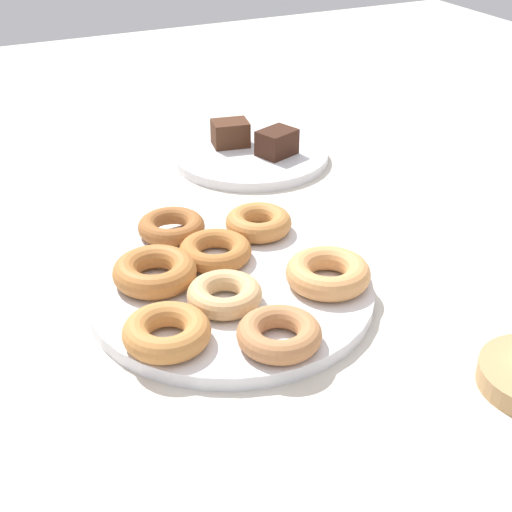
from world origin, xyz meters
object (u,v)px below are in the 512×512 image
Objects in this scene: donut_6 at (171,227)px; brownie_far at (277,143)px; donut_1 at (328,273)px; donut_3 at (259,223)px; donut_7 at (215,251)px; donut_plate at (231,292)px; donut_5 at (225,294)px; donut_0 at (167,332)px; cake_plate at (251,155)px; brownie_near at (230,133)px; donut_2 at (280,334)px; donut_4 at (155,271)px.

donut_6 is 1.48× the size of brownie_far.
donut_6 is at bearing -147.32° from donut_1.
donut_3 is 0.08m from donut_7.
donut_5 is (0.03, -0.02, 0.02)m from donut_plate.
donut_0 is 0.36× the size of cake_plate.
brownie_near is at bearing 153.33° from donut_7.
donut_2 is at bearing 63.59° from donut_0.
donut_0 is 1.57× the size of brownie_near.
donut_6 is at bearing -37.68° from brownie_near.
brownie_near is 0.08m from brownie_far.
brownie_far reaches higher than donut_7.
donut_6 is (-0.04, -0.10, -0.00)m from donut_3.
donut_plate is 3.61× the size of donut_0.
donut_3 reaches higher than donut_5.
brownie_far reaches higher than donut_3.
donut_0 reaches higher than donut_2.
brownie_near is (-0.28, 0.08, 0.01)m from donut_3.
donut_7 is (-0.12, 0.10, -0.00)m from donut_0.
donut_6 is 0.28m from cake_plate.
brownie_near is (-0.49, 0.16, 0.01)m from donut_2.
donut_plate is 0.11m from donut_1.
donut_1 is at bearing 83.88° from donut_5.
donut_0 is 0.51m from brownie_near.
donut_4 reaches higher than donut_6.
donut_1 is 1.14× the size of donut_3.
brownie_near is 1.00× the size of brownie_far.
cake_plate is 4.36× the size of brownie_far.
donut_0 is 1.04× the size of donut_2.
donut_5 reaches higher than cake_plate.
donut_plate is 3.35× the size of donut_1.
donut_4 is at bearing -70.01° from donut_3.
donut_4 is 0.38× the size of cake_plate.
donut_5 is (0.13, -0.10, -0.00)m from donut_3.
donut_7 is at bearing 140.51° from donut_0.
donut_plate is at bearing -34.58° from brownie_far.
donut_1 reaches higher than donut_5.
donut_3 is 0.25m from brownie_far.
cake_plate is (-0.37, 0.20, -0.02)m from donut_5.
donut_plate is 0.06m from donut_7.
donut_plate is at bearing -23.81° from brownie_near.
cake_plate is (-0.30, 0.25, -0.02)m from donut_4.
donut_2 is 0.90× the size of donut_4.
donut_1 reaches higher than donut_0.
brownie_near is at bearing 156.19° from donut_plate.
cake_plate is at bearing 151.10° from donut_5.
donut_0 is (0.07, -0.10, 0.02)m from donut_plate.
donut_7 is 0.35m from brownie_near.
donut_1 is 1.69× the size of brownie_near.
donut_2 is 0.25m from donut_6.
donut_0 is 0.49m from cake_plate.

